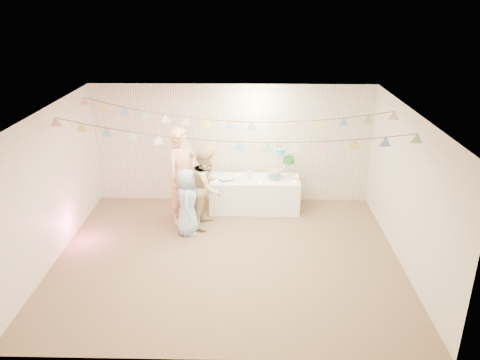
{
  "coord_description": "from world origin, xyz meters",
  "views": [
    {
      "loc": [
        0.38,
        -7.16,
        4.37
      ],
      "look_at": [
        0.2,
        0.8,
        1.15
      ],
      "focal_mm": 35.0,
      "sensor_mm": 36.0,
      "label": 1
    }
  ],
  "objects_px": {
    "person_child": "(187,202)",
    "cake_stand": "(281,161)",
    "person_adult_a": "(183,176)",
    "person_adult_b": "(207,187)",
    "table": "(254,194)"
  },
  "relations": [
    {
      "from": "person_adult_a",
      "to": "person_child",
      "type": "distance_m",
      "value": 0.61
    },
    {
      "from": "table",
      "to": "cake_stand",
      "type": "bearing_deg",
      "value": 5.19
    },
    {
      "from": "person_adult_b",
      "to": "table",
      "type": "bearing_deg",
      "value": -38.57
    },
    {
      "from": "cake_stand",
      "to": "person_adult_b",
      "type": "distance_m",
      "value": 1.7
    },
    {
      "from": "table",
      "to": "person_child",
      "type": "height_order",
      "value": "person_child"
    },
    {
      "from": "table",
      "to": "cake_stand",
      "type": "height_order",
      "value": "cake_stand"
    },
    {
      "from": "cake_stand",
      "to": "person_child",
      "type": "height_order",
      "value": "cake_stand"
    },
    {
      "from": "table",
      "to": "person_adult_b",
      "type": "relative_size",
      "value": 1.16
    },
    {
      "from": "cake_stand",
      "to": "person_adult_a",
      "type": "xyz_separation_m",
      "value": [
        -1.97,
        -0.65,
        -0.11
      ]
    },
    {
      "from": "person_adult_a",
      "to": "person_adult_b",
      "type": "height_order",
      "value": "person_adult_a"
    },
    {
      "from": "person_child",
      "to": "cake_stand",
      "type": "bearing_deg",
      "value": -62.03
    },
    {
      "from": "cake_stand",
      "to": "person_child",
      "type": "relative_size",
      "value": 0.52
    },
    {
      "from": "person_adult_a",
      "to": "person_child",
      "type": "relative_size",
      "value": 1.5
    },
    {
      "from": "cake_stand",
      "to": "person_child",
      "type": "xyz_separation_m",
      "value": [
        -1.84,
        -1.15,
        -0.44
      ]
    },
    {
      "from": "cake_stand",
      "to": "person_adult_b",
      "type": "bearing_deg",
      "value": -152.49
    }
  ]
}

